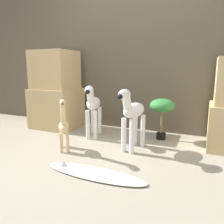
# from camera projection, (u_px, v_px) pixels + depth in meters

# --- Properties ---
(ground_plane) EXTENTS (14.00, 14.00, 0.00)m
(ground_plane) POSITION_uv_depth(u_px,v_px,m) (105.00, 161.00, 2.17)
(ground_plane) COLOR #9E937F
(wall_back) EXTENTS (6.40, 0.08, 2.20)m
(wall_back) POSITION_uv_depth(u_px,v_px,m) (143.00, 55.00, 3.12)
(wall_back) COLOR brown
(wall_back) RESTS_ON ground_plane
(rock_pillar_left) EXTENTS (0.67, 0.59, 1.17)m
(rock_pillar_left) POSITION_uv_depth(u_px,v_px,m) (56.00, 92.00, 3.37)
(rock_pillar_left) COLOR tan
(rock_pillar_left) RESTS_ON ground_plane
(zebra_right) EXTENTS (0.23, 0.52, 0.70)m
(zebra_right) POSITION_uv_depth(u_px,v_px,m) (132.00, 113.00, 2.39)
(zebra_right) COLOR white
(zebra_right) RESTS_ON ground_plane
(zebra_left) EXTENTS (0.26, 0.52, 0.70)m
(zebra_left) POSITION_uv_depth(u_px,v_px,m) (93.00, 106.00, 2.87)
(zebra_left) COLOR white
(zebra_left) RESTS_ON ground_plane
(giraffe_figurine) EXTENTS (0.29, 0.36, 0.60)m
(giraffe_figurine) POSITION_uv_depth(u_px,v_px,m) (64.00, 126.00, 2.40)
(giraffe_figurine) COLOR #E0C184
(giraffe_figurine) RESTS_ON ground_plane
(potted_palm_front) EXTENTS (0.32, 0.32, 0.53)m
(potted_palm_front) POSITION_uv_depth(u_px,v_px,m) (162.00, 108.00, 2.77)
(potted_palm_front) COLOR black
(potted_palm_front) RESTS_ON ground_plane
(surfboard) EXTENTS (0.95, 0.25, 0.07)m
(surfboard) POSITION_uv_depth(u_px,v_px,m) (93.00, 173.00, 1.89)
(surfboard) COLOR silver
(surfboard) RESTS_ON ground_plane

